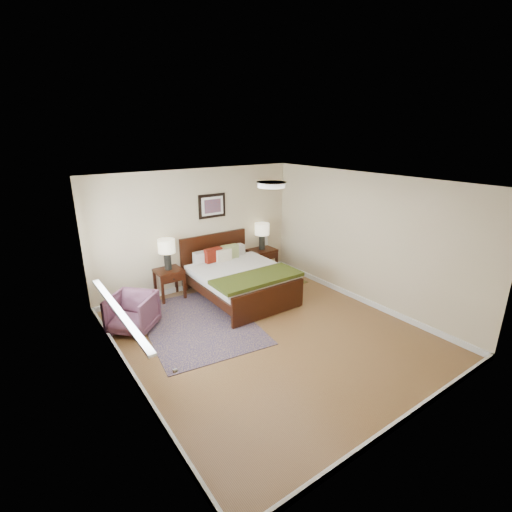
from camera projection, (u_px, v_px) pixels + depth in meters
name	position (u px, v px, depth m)	size (l,w,h in m)	color
floor	(269.00, 334.00, 6.17)	(5.00, 5.00, 0.00)	brown
back_wall	(198.00, 230.00, 7.70)	(4.50, 0.04, 2.50)	#CBB793
front_wall	(416.00, 330.00, 3.83)	(4.50, 0.04, 2.50)	#CBB793
left_wall	(124.00, 299.00, 4.54)	(0.04, 5.00, 2.50)	#CBB793
right_wall	(365.00, 240.00, 7.00)	(0.04, 5.00, 2.50)	#CBB793
ceiling	(271.00, 182.00, 5.37)	(4.50, 5.00, 0.02)	white
window	(112.00, 272.00, 5.07)	(0.11, 2.72, 1.32)	silver
door	(189.00, 387.00, 3.25)	(0.06, 1.00, 2.18)	silver
ceil_fixture	(271.00, 184.00, 5.38)	(0.44, 0.44, 0.08)	white
bed	(238.00, 274.00, 7.35)	(1.69, 2.04, 1.10)	black
wall_art	(212.00, 206.00, 7.72)	(0.62, 0.05, 0.50)	black
nightstand_left	(169.00, 276.00, 7.32)	(0.51, 0.46, 0.61)	black
nightstand_right	(262.00, 259.00, 8.61)	(0.61, 0.46, 0.61)	black
lamp_left	(167.00, 249.00, 7.16)	(0.33, 0.33, 0.61)	black
lamp_right	(262.00, 231.00, 8.41)	(0.33, 0.33, 0.61)	black
armchair	(132.00, 313.00, 6.19)	(0.69, 0.71, 0.65)	#5C3343
rug_persian	(198.00, 323.00, 6.50)	(1.76, 2.49, 0.01)	#0B0D3B
rug_navy	(279.00, 279.00, 8.45)	(0.75, 1.13, 0.01)	black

